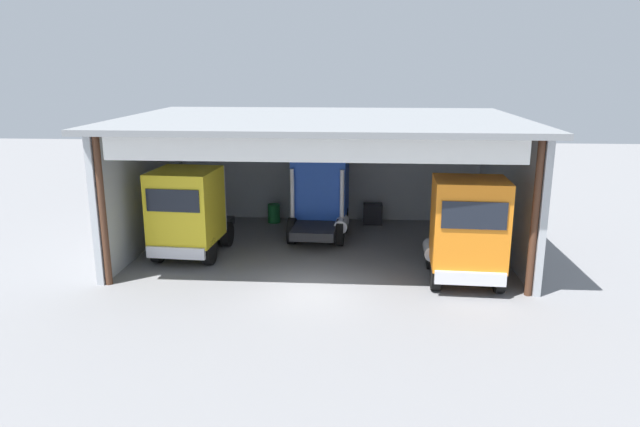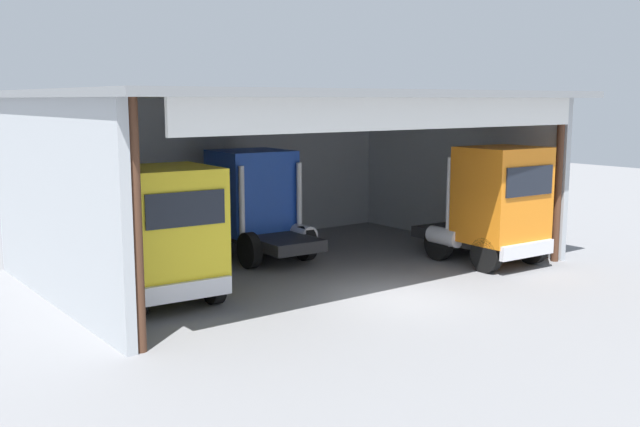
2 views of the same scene
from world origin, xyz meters
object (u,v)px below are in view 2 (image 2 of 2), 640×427
(oil_drum, at_px, (164,242))
(tool_cart, at_px, (280,226))
(truck_blue_center_bay, at_px, (256,201))
(truck_orange_left_bay, at_px, (495,204))
(truck_yellow_center_left_bay, at_px, (162,232))

(oil_drum, distance_m, tool_cart, 4.77)
(truck_blue_center_bay, relative_size, truck_orange_left_bay, 1.03)
(truck_orange_left_bay, height_order, oil_drum, truck_orange_left_bay)
(truck_blue_center_bay, relative_size, oil_drum, 5.06)
(truck_blue_center_bay, height_order, oil_drum, truck_blue_center_bay)
(oil_drum, height_order, tool_cart, tool_cart)
(truck_yellow_center_left_bay, distance_m, oil_drum, 6.16)
(truck_orange_left_bay, xyz_separation_m, tool_cart, (-3.02, 7.65, -1.44))
(truck_blue_center_bay, bearing_deg, oil_drum, 142.33)
(truck_orange_left_bay, relative_size, tool_cart, 4.43)
(oil_drum, bearing_deg, tool_cart, 0.38)
(oil_drum, bearing_deg, truck_yellow_center_left_bay, -115.02)
(tool_cart, bearing_deg, oil_drum, -179.62)
(truck_orange_left_bay, bearing_deg, truck_blue_center_bay, -43.26)
(truck_yellow_center_left_bay, relative_size, oil_drum, 5.55)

